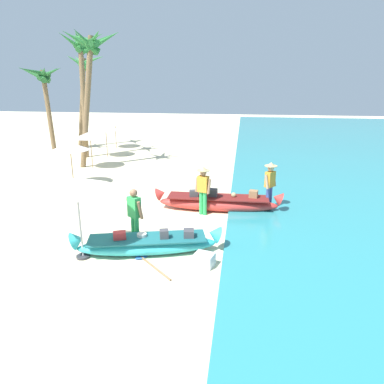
{
  "coord_description": "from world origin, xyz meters",
  "views": [
    {
      "loc": [
        3.82,
        -8.83,
        4.51
      ],
      "look_at": [
        2.22,
        2.54,
        0.9
      ],
      "focal_mm": 33.82,
      "sensor_mm": 36.0,
      "label": 1
    }
  ],
  "objects_px": {
    "boat_red_midground": "(218,203)",
    "person_tourist_customer": "(134,213)",
    "person_vendor_hatted": "(203,187)",
    "palm_tree_mid_cluster": "(90,57)",
    "palm_tree_leaning_seaward": "(81,60)",
    "palm_tree_far_behind": "(84,74)",
    "palm_tree_tall_inland": "(43,82)",
    "paddle": "(150,264)",
    "cooler_box": "(204,260)",
    "person_vendor_assistant": "(270,183)",
    "patio_umbrella_large": "(76,185)",
    "boat_cyan_foreground": "(148,244)"
  },
  "relations": [
    {
      "from": "boat_red_midground",
      "to": "person_tourist_customer",
      "type": "height_order",
      "value": "person_tourist_customer"
    },
    {
      "from": "person_vendor_hatted",
      "to": "palm_tree_mid_cluster",
      "type": "bearing_deg",
      "value": 135.43
    },
    {
      "from": "person_vendor_hatted",
      "to": "palm_tree_leaning_seaward",
      "type": "height_order",
      "value": "palm_tree_leaning_seaward"
    },
    {
      "from": "person_vendor_hatted",
      "to": "palm_tree_far_behind",
      "type": "height_order",
      "value": "palm_tree_far_behind"
    },
    {
      "from": "palm_tree_tall_inland",
      "to": "palm_tree_far_behind",
      "type": "height_order",
      "value": "palm_tree_far_behind"
    },
    {
      "from": "person_tourist_customer",
      "to": "paddle",
      "type": "bearing_deg",
      "value": -59.49
    },
    {
      "from": "palm_tree_mid_cluster",
      "to": "cooler_box",
      "type": "distance_m",
      "value": 12.98
    },
    {
      "from": "person_vendor_hatted",
      "to": "palm_tree_tall_inland",
      "type": "xyz_separation_m",
      "value": [
        -10.88,
        9.73,
        3.32
      ]
    },
    {
      "from": "person_vendor_assistant",
      "to": "palm_tree_tall_inland",
      "type": "xyz_separation_m",
      "value": [
        -13.15,
        9.04,
        3.28
      ]
    },
    {
      "from": "person_tourist_customer",
      "to": "person_vendor_assistant",
      "type": "xyz_separation_m",
      "value": [
        3.93,
        3.19,
        0.13
      ]
    },
    {
      "from": "person_tourist_customer",
      "to": "cooler_box",
      "type": "xyz_separation_m",
      "value": [
        2.1,
        -1.1,
        -0.74
      ]
    },
    {
      "from": "person_vendor_assistant",
      "to": "palm_tree_mid_cluster",
      "type": "xyz_separation_m",
      "value": [
        -8.52,
        5.47,
        4.5
      ]
    },
    {
      "from": "patio_umbrella_large",
      "to": "palm_tree_far_behind",
      "type": "height_order",
      "value": "palm_tree_far_behind"
    },
    {
      "from": "palm_tree_far_behind",
      "to": "paddle",
      "type": "xyz_separation_m",
      "value": [
        8.24,
        -15.57,
        -4.76
      ]
    },
    {
      "from": "person_tourist_customer",
      "to": "paddle",
      "type": "height_order",
      "value": "person_tourist_customer"
    },
    {
      "from": "person_vendor_assistant",
      "to": "cooler_box",
      "type": "relative_size",
      "value": 3.72
    },
    {
      "from": "palm_tree_leaning_seaward",
      "to": "boat_cyan_foreground",
      "type": "bearing_deg",
      "value": -60.36
    },
    {
      "from": "person_tourist_customer",
      "to": "person_vendor_assistant",
      "type": "distance_m",
      "value": 5.07
    },
    {
      "from": "boat_cyan_foreground",
      "to": "person_vendor_hatted",
      "type": "distance_m",
      "value": 3.39
    },
    {
      "from": "person_vendor_assistant",
      "to": "palm_tree_tall_inland",
      "type": "bearing_deg",
      "value": 145.49
    },
    {
      "from": "person_vendor_hatted",
      "to": "palm_tree_tall_inland",
      "type": "relative_size",
      "value": 0.32
    },
    {
      "from": "boat_cyan_foreground",
      "to": "person_vendor_hatted",
      "type": "height_order",
      "value": "person_vendor_hatted"
    },
    {
      "from": "boat_red_midground",
      "to": "palm_tree_tall_inland",
      "type": "bearing_deg",
      "value": 140.81
    },
    {
      "from": "palm_tree_tall_inland",
      "to": "palm_tree_mid_cluster",
      "type": "height_order",
      "value": "palm_tree_mid_cluster"
    },
    {
      "from": "palm_tree_far_behind",
      "to": "palm_tree_mid_cluster",
      "type": "bearing_deg",
      "value": -62.74
    },
    {
      "from": "boat_red_midground",
      "to": "palm_tree_far_behind",
      "type": "height_order",
      "value": "palm_tree_far_behind"
    },
    {
      "from": "person_tourist_customer",
      "to": "person_vendor_hatted",
      "type": "bearing_deg",
      "value": 56.27
    },
    {
      "from": "boat_cyan_foreground",
      "to": "boat_red_midground",
      "type": "xyz_separation_m",
      "value": [
        1.64,
        3.56,
        0.04
      ]
    },
    {
      "from": "person_tourist_customer",
      "to": "patio_umbrella_large",
      "type": "distance_m",
      "value": 1.91
    },
    {
      "from": "person_vendor_hatted",
      "to": "patio_umbrella_large",
      "type": "distance_m",
      "value": 4.65
    },
    {
      "from": "person_tourist_customer",
      "to": "cooler_box",
      "type": "height_order",
      "value": "person_tourist_customer"
    },
    {
      "from": "boat_red_midground",
      "to": "person_vendor_hatted",
      "type": "xyz_separation_m",
      "value": [
        -0.49,
        -0.46,
        0.69
      ]
    },
    {
      "from": "palm_tree_leaning_seaward",
      "to": "cooler_box",
      "type": "distance_m",
      "value": 15.61
    },
    {
      "from": "person_vendor_assistant",
      "to": "boat_red_midground",
      "type": "bearing_deg",
      "value": -172.6
    },
    {
      "from": "person_tourist_customer",
      "to": "palm_tree_tall_inland",
      "type": "bearing_deg",
      "value": 127.01
    },
    {
      "from": "boat_red_midground",
      "to": "palm_tree_tall_inland",
      "type": "xyz_separation_m",
      "value": [
        -11.37,
        9.27,
        4.01
      ]
    },
    {
      "from": "palm_tree_tall_inland",
      "to": "cooler_box",
      "type": "distance_m",
      "value": 17.97
    },
    {
      "from": "patio_umbrella_large",
      "to": "paddle",
      "type": "height_order",
      "value": "patio_umbrella_large"
    },
    {
      "from": "palm_tree_leaning_seaward",
      "to": "palm_tree_mid_cluster",
      "type": "distance_m",
      "value": 2.86
    },
    {
      "from": "palm_tree_far_behind",
      "to": "boat_cyan_foreground",
      "type": "bearing_deg",
      "value": -61.74
    },
    {
      "from": "palm_tree_far_behind",
      "to": "paddle",
      "type": "height_order",
      "value": "palm_tree_far_behind"
    },
    {
      "from": "cooler_box",
      "to": "person_vendor_hatted",
      "type": "bearing_deg",
      "value": 113.32
    },
    {
      "from": "palm_tree_mid_cluster",
      "to": "cooler_box",
      "type": "bearing_deg",
      "value": -55.57
    },
    {
      "from": "palm_tree_tall_inland",
      "to": "cooler_box",
      "type": "height_order",
      "value": "palm_tree_tall_inland"
    },
    {
      "from": "boat_red_midground",
      "to": "paddle",
      "type": "bearing_deg",
      "value": -108.84
    },
    {
      "from": "patio_umbrella_large",
      "to": "palm_tree_far_behind",
      "type": "distance_m",
      "value": 16.94
    },
    {
      "from": "person_tourist_customer",
      "to": "palm_tree_leaning_seaward",
      "type": "xyz_separation_m",
      "value": [
        -6.12,
        11.06,
        4.58
      ]
    },
    {
      "from": "boat_cyan_foreground",
      "to": "person_vendor_assistant",
      "type": "bearing_deg",
      "value": 48.0
    },
    {
      "from": "person_vendor_assistant",
      "to": "cooler_box",
      "type": "height_order",
      "value": "person_vendor_assistant"
    },
    {
      "from": "patio_umbrella_large",
      "to": "palm_tree_far_behind",
      "type": "relative_size",
      "value": 0.36
    }
  ]
}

